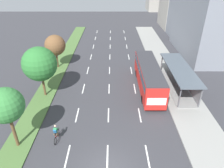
{
  "coord_description": "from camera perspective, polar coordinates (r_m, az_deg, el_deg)",
  "views": [
    {
      "loc": [
        0.4,
        -10.72,
        14.22
      ],
      "look_at": [
        0.41,
        12.07,
        1.2
      ],
      "focal_mm": 32.43,
      "sensor_mm": 36.0,
      "label": 1
    }
  ],
  "objects": [
    {
      "name": "median_tree_second",
      "position": [
        25.49,
        -19.75,
        5.3
      ],
      "size": [
        4.12,
        4.12,
        6.36
      ],
      "color": "brown",
      "rests_on": "median_strip"
    },
    {
      "name": "lane_divider_center",
      "position": [
        32.6,
        -0.74,
        3.89
      ],
      "size": [
        0.14,
        48.23,
        0.01
      ],
      "color": "white",
      "rests_on": "ground"
    },
    {
      "name": "building_mid_right",
      "position": [
        51.99,
        22.7,
        20.18
      ],
      "size": [
        10.11,
        12.98,
        14.91
      ],
      "primitive_type": "cube",
      "color": "gray",
      "rests_on": "ground"
    },
    {
      "name": "sidewalk_right",
      "position": [
        34.96,
        14.69,
        4.86
      ],
      "size": [
        4.5,
        52.0,
        0.15
      ],
      "primitive_type": "cube",
      "color": "gray",
      "rests_on": "ground"
    },
    {
      "name": "median_strip",
      "position": [
        34.92,
        -14.51,
        4.84
      ],
      "size": [
        2.6,
        52.0,
        0.12
      ],
      "primitive_type": "cube",
      "color": "#4C7038",
      "rests_on": "ground"
    },
    {
      "name": "lane_divider_right",
      "position": [
        32.74,
        5.41,
        3.87
      ],
      "size": [
        0.14,
        48.23,
        0.01
      ],
      "color": "white",
      "rests_on": "ground"
    },
    {
      "name": "lane_divider_left",
      "position": [
        32.83,
        -6.87,
        3.86
      ],
      "size": [
        0.14,
        48.23,
        0.01
      ],
      "color": "white",
      "rests_on": "ground"
    },
    {
      "name": "median_tree_nearest",
      "position": [
        18.63,
        -27.81,
        -5.42
      ],
      "size": [
        3.0,
        3.0,
        5.96
      ],
      "color": "brown",
      "rests_on": "median_strip"
    },
    {
      "name": "bus",
      "position": [
        27.11,
        10.29,
        2.61
      ],
      "size": [
        2.54,
        11.29,
        3.37
      ],
      "color": "red",
      "rests_on": "ground"
    },
    {
      "name": "median_tree_third",
      "position": [
        33.4,
        -15.78,
        10.45
      ],
      "size": [
        3.23,
        3.23,
        5.3
      ],
      "color": "brown",
      "rests_on": "median_strip"
    },
    {
      "name": "cyclist",
      "position": [
        20.2,
        -15.53,
        -13.29
      ],
      "size": [
        0.46,
        1.82,
        1.71
      ],
      "color": "black",
      "rests_on": "ground"
    },
    {
      "name": "bus_shelter",
      "position": [
        28.39,
        18.74,
        2.27
      ],
      "size": [
        2.9,
        10.48,
        2.86
      ],
      "color": "gray",
      "rests_on": "sidewalk_right"
    }
  ]
}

